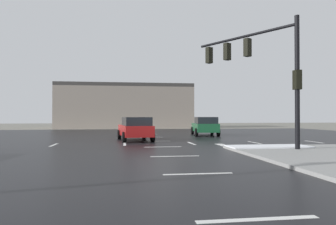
# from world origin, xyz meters

# --- Properties ---
(ground_plane) EXTENTS (120.00, 120.00, 0.00)m
(ground_plane) POSITION_xyz_m (0.00, 0.00, 0.00)
(ground_plane) COLOR slate
(road_asphalt) EXTENTS (44.00, 44.00, 0.02)m
(road_asphalt) POSITION_xyz_m (0.00, 0.00, 0.01)
(road_asphalt) COLOR black
(road_asphalt) RESTS_ON ground_plane
(snow_strip_curbside) EXTENTS (4.00, 1.60, 0.06)m
(snow_strip_curbside) POSITION_xyz_m (5.00, -4.00, 0.17)
(snow_strip_curbside) COLOR white
(snow_strip_curbside) RESTS_ON sidewalk_corner
(lane_markings) EXTENTS (36.15, 36.15, 0.01)m
(lane_markings) POSITION_xyz_m (1.20, -1.38, 0.02)
(lane_markings) COLOR silver
(lane_markings) RESTS_ON road_asphalt
(traffic_signal_mast) EXTENTS (3.39, 5.50, 6.20)m
(traffic_signal_mast) POSITION_xyz_m (4.83, -3.36, 4.44)
(traffic_signal_mast) COLOR black
(traffic_signal_mast) RESTS_ON sidewalk_corner
(strip_building_background) EXTENTS (19.15, 8.00, 6.31)m
(strip_building_background) POSITION_xyz_m (-1.76, 28.74, 3.16)
(strip_building_background) COLOR gray
(strip_building_background) RESTS_ON ground_plane
(sedan_green) EXTENTS (2.41, 4.67, 1.58)m
(sedan_green) POSITION_xyz_m (4.90, 7.84, 0.85)
(sedan_green) COLOR #195933
(sedan_green) RESTS_ON road_asphalt
(sedan_red) EXTENTS (2.43, 4.68, 1.58)m
(sedan_red) POSITION_xyz_m (-1.28, 2.67, 0.85)
(sedan_red) COLOR #B21919
(sedan_red) RESTS_ON road_asphalt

